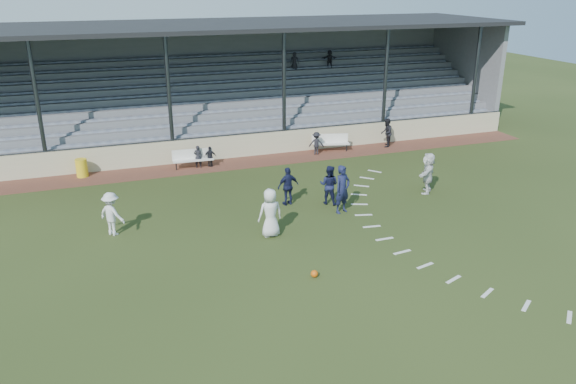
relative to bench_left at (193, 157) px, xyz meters
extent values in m
plane|color=#2A3616|center=(2.22, -10.49, -0.58)|extent=(90.00, 90.00, 0.00)
cube|color=#582E23|center=(2.22, 0.01, -0.57)|extent=(34.00, 2.00, 0.02)
cube|color=beige|center=(2.22, 1.06, 0.02)|extent=(34.00, 0.18, 1.20)
cube|color=silver|center=(0.00, -0.12, -0.13)|extent=(2.02, 0.51, 0.06)
cube|color=silver|center=(0.00, 0.10, 0.12)|extent=(2.00, 0.17, 0.54)
cylinder|color=#313439|center=(-0.85, -0.07, -0.36)|extent=(0.06, 0.06, 0.40)
cylinder|color=#313439|center=(0.85, -0.17, -0.36)|extent=(0.06, 0.06, 0.40)
cube|color=silver|center=(7.65, 0.29, -0.13)|extent=(2.04, 0.86, 0.06)
cube|color=silver|center=(7.65, 0.51, 0.12)|extent=(1.96, 0.53, 0.54)
cylinder|color=#313439|center=(6.82, 0.50, -0.36)|extent=(0.06, 0.06, 0.40)
cylinder|color=#313439|center=(8.47, 0.09, -0.36)|extent=(0.06, 0.06, 0.40)
cylinder|color=yellow|center=(-5.24, 0.43, -0.13)|extent=(0.54, 0.54, 0.87)
sphere|color=#CA530B|center=(1.62, -12.23, -0.47)|extent=(0.24, 0.24, 0.24)
imported|color=silver|center=(1.25, -8.83, 0.33)|extent=(0.92, 0.63, 1.83)
imported|color=#15193A|center=(4.66, -7.65, 0.40)|extent=(0.84, 0.69, 1.98)
imported|color=#15193A|center=(4.52, -6.62, 0.25)|extent=(1.03, 1.00, 1.67)
imported|color=silver|center=(-4.20, -6.80, 0.24)|extent=(1.18, 1.19, 1.65)
imported|color=#15193A|center=(2.88, -6.15, 0.23)|extent=(1.00, 0.53, 1.63)
imported|color=silver|center=(9.13, -6.85, 0.33)|extent=(1.53, 1.63, 1.83)
imported|color=black|center=(10.94, 0.18, 0.24)|extent=(0.94, 0.99, 1.60)
imported|color=black|center=(0.26, -0.06, 0.00)|extent=(0.47, 0.38, 1.14)
imported|color=black|center=(0.87, -0.10, -0.05)|extent=(0.65, 0.37, 1.04)
imported|color=black|center=(6.68, 0.09, 0.05)|extent=(0.91, 0.70, 1.23)
cube|color=slate|center=(2.22, 1.61, 0.02)|extent=(34.00, 0.80, 1.20)
cube|color=gray|center=(2.22, 1.71, 0.67)|extent=(33.00, 0.28, 0.10)
cube|color=slate|center=(2.22, 2.41, 0.22)|extent=(34.00, 0.80, 1.60)
cube|color=gray|center=(2.22, 2.51, 1.07)|extent=(33.00, 0.28, 0.10)
cube|color=slate|center=(2.22, 3.21, 0.42)|extent=(34.00, 0.80, 2.00)
cube|color=gray|center=(2.22, 3.31, 1.47)|extent=(33.00, 0.28, 0.10)
cube|color=slate|center=(2.22, 4.01, 0.62)|extent=(34.00, 0.80, 2.40)
cube|color=gray|center=(2.22, 4.11, 1.87)|extent=(33.00, 0.28, 0.10)
cube|color=slate|center=(2.22, 4.81, 0.82)|extent=(34.00, 0.80, 2.80)
cube|color=gray|center=(2.22, 4.91, 2.27)|extent=(33.00, 0.28, 0.10)
cube|color=slate|center=(2.22, 5.61, 1.02)|extent=(34.00, 0.80, 3.20)
cube|color=gray|center=(2.22, 5.71, 2.67)|extent=(33.00, 0.28, 0.10)
cube|color=slate|center=(2.22, 6.41, 1.22)|extent=(34.00, 0.80, 3.60)
cube|color=gray|center=(2.22, 6.51, 3.07)|extent=(33.00, 0.28, 0.10)
cube|color=slate|center=(2.22, 7.21, 1.42)|extent=(34.00, 0.80, 4.00)
cube|color=gray|center=(2.22, 7.31, 3.47)|extent=(33.00, 0.28, 0.10)
cube|color=slate|center=(2.22, 8.01, 1.62)|extent=(34.00, 0.80, 4.40)
cube|color=gray|center=(2.22, 8.11, 3.87)|extent=(33.00, 0.28, 0.10)
cube|color=slate|center=(2.22, 8.61, 2.62)|extent=(34.00, 0.40, 6.40)
cube|color=slate|center=(19.07, 5.01, 2.62)|extent=(0.30, 7.80, 6.40)
cube|color=black|center=(2.22, 4.71, 5.92)|extent=(34.60, 9.00, 0.22)
cylinder|color=#313439|center=(-6.78, 1.16, 2.67)|extent=(0.20, 0.20, 6.50)
cylinder|color=#313439|center=(-0.78, 1.16, 2.67)|extent=(0.20, 0.20, 6.50)
cylinder|color=#313439|center=(5.22, 1.16, 2.67)|extent=(0.20, 0.20, 6.50)
cylinder|color=#313439|center=(11.22, 1.16, 2.67)|extent=(0.20, 0.20, 6.50)
cylinder|color=#313439|center=(17.22, 1.16, 2.67)|extent=(0.20, 0.20, 6.50)
cylinder|color=#313439|center=(2.22, 1.06, 0.67)|extent=(34.00, 0.05, 0.05)
imported|color=black|center=(7.74, 6.45, 3.55)|extent=(0.61, 0.52, 1.06)
imported|color=black|center=(10.10, 6.45, 3.56)|extent=(1.04, 0.40, 1.10)
cube|color=silver|center=(8.34, -3.48, -0.58)|extent=(0.54, 0.61, 0.01)
cube|color=silver|center=(7.52, -4.27, -0.58)|extent=(0.59, 0.56, 0.01)
cube|color=silver|center=(6.79, -5.15, -0.58)|extent=(0.64, 0.51, 0.01)
cube|color=silver|center=(6.19, -6.11, -0.58)|extent=(0.67, 0.44, 0.01)
cube|color=silver|center=(5.71, -7.15, -0.58)|extent=(0.70, 0.37, 0.01)
cube|color=silver|center=(5.36, -8.23, -0.58)|extent=(0.71, 0.29, 0.01)
cube|color=silver|center=(5.14, -9.35, -0.58)|extent=(0.71, 0.21, 0.01)
cube|color=silver|center=(5.07, -10.49, -0.58)|extent=(0.70, 0.12, 0.01)
cube|color=silver|center=(5.14, -11.63, -0.58)|extent=(0.71, 0.21, 0.01)
cube|color=silver|center=(5.36, -12.75, -0.58)|extent=(0.71, 0.29, 0.01)
cube|color=silver|center=(5.71, -13.83, -0.58)|extent=(0.70, 0.37, 0.01)
cube|color=silver|center=(6.19, -14.87, -0.58)|extent=(0.67, 0.44, 0.01)
cube|color=silver|center=(6.79, -15.83, -0.58)|extent=(0.64, 0.51, 0.01)
cube|color=silver|center=(7.52, -16.71, -0.58)|extent=(0.59, 0.56, 0.01)
camera|label=1|loc=(-4.38, -26.76, 8.28)|focal=35.00mm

